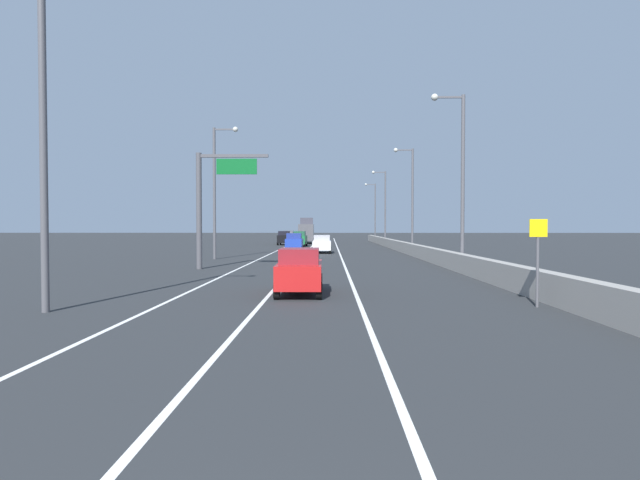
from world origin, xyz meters
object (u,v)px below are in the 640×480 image
object	(u,v)px
speed_advisory_sign	(538,256)
car_red_2	(300,271)
lamp_post_right_fifth	(374,208)
car_gray_1	(288,237)
car_white_0	(322,244)
box_truck	(306,231)
lamp_post_right_fourth	(384,203)
car_green_5	(300,239)
car_blue_3	(294,243)
lamp_post_right_second	(459,170)
lamp_post_left_mid	(217,184)
lamp_post_left_near	(50,114)
lamp_post_right_third	(410,193)
car_black_4	(284,238)
overhead_sign_gantry	(210,196)

from	to	relation	value
speed_advisory_sign	car_red_2	world-z (taller)	speed_advisory_sign
lamp_post_right_fifth	car_gray_1	bearing A→B (deg)	-143.74
car_white_0	box_truck	distance (m)	31.79
car_white_0	lamp_post_right_fourth	bearing A→B (deg)	69.82
car_red_2	car_green_5	size ratio (longest dim) A/B	1.00
car_blue_3	lamp_post_right_second	bearing A→B (deg)	-62.78
lamp_post_left_mid	car_white_0	xyz separation A→B (m)	(8.67, 10.23, -5.38)
lamp_post_right_fourth	box_truck	world-z (taller)	lamp_post_right_fourth
lamp_post_right_second	car_green_5	size ratio (longest dim) A/B	2.55
lamp_post_right_fifth	car_white_0	distance (m)	48.12
lamp_post_right_fifth	car_blue_3	distance (m)	46.34
car_white_0	car_gray_1	distance (m)	35.91
speed_advisory_sign	car_gray_1	bearing A→B (deg)	101.17
lamp_post_right_fourth	car_red_2	bearing A→B (deg)	-99.37
lamp_post_left_near	lamp_post_right_second	bearing A→B (deg)	44.10
lamp_post_right_fifth	car_red_2	xyz separation A→B (m)	(-9.88, -79.48, -5.38)
lamp_post_right_third	box_truck	world-z (taller)	lamp_post_right_third
lamp_post_left_near	lamp_post_right_third	bearing A→B (deg)	65.85
lamp_post_left_near	car_blue_3	bearing A→B (deg)	82.74
lamp_post_right_fifth	car_gray_1	size ratio (longest dim) A/B	2.46
lamp_post_right_fourth	car_green_5	distance (m)	14.85
lamp_post_right_fifth	car_white_0	size ratio (longest dim) A/B	2.58
car_gray_1	speed_advisory_sign	bearing A→B (deg)	-78.83
car_blue_3	car_black_4	xyz separation A→B (m)	(-2.93, 21.32, 0.03)
lamp_post_left_mid	lamp_post_right_fifth	bearing A→B (deg)	72.41
lamp_post_right_second	box_truck	world-z (taller)	lamp_post_right_second
lamp_post_left_near	lamp_post_right_fourth	bearing A→B (deg)	74.52
lamp_post_right_second	car_red_2	xyz separation A→B (m)	(-9.40, -11.86, -5.38)
box_truck	car_blue_3	bearing A→B (deg)	-90.09
lamp_post_right_fifth	box_truck	bearing A→B (deg)	-129.19
overhead_sign_gantry	lamp_post_left_mid	distance (m)	10.37
lamp_post_right_fourth	car_red_2	world-z (taller)	lamp_post_right_fourth
overhead_sign_gantry	lamp_post_right_third	distance (m)	27.55
lamp_post_left_near	car_white_0	size ratio (longest dim) A/B	2.58
lamp_post_right_third	car_blue_3	world-z (taller)	lamp_post_right_third
lamp_post_right_fifth	lamp_post_left_mid	world-z (taller)	same
lamp_post_right_fourth	lamp_post_right_second	bearing A→B (deg)	-90.00
lamp_post_right_third	car_red_2	size ratio (longest dim) A/B	2.54
lamp_post_right_second	car_black_4	xyz separation A→B (m)	(-14.92, 44.62, -5.28)
lamp_post_right_fourth	car_red_2	size ratio (longest dim) A/B	2.54
lamp_post_right_fifth	car_green_5	world-z (taller)	lamp_post_right_fifth
overhead_sign_gantry	lamp_post_right_fifth	distance (m)	69.19
lamp_post_left_mid	car_white_0	size ratio (longest dim) A/B	2.58
lamp_post_left_near	box_truck	world-z (taller)	lamp_post_left_near
lamp_post_left_near	box_truck	size ratio (longest dim) A/B	1.25
lamp_post_left_mid	speed_advisory_sign	bearing A→B (deg)	-57.34
lamp_post_right_fourth	box_truck	distance (m)	14.66
car_black_4	car_white_0	bearing A→B (deg)	-75.96
car_blue_3	lamp_post_left_near	bearing A→B (deg)	-97.26
lamp_post_right_third	lamp_post_left_near	size ratio (longest dim) A/B	1.00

